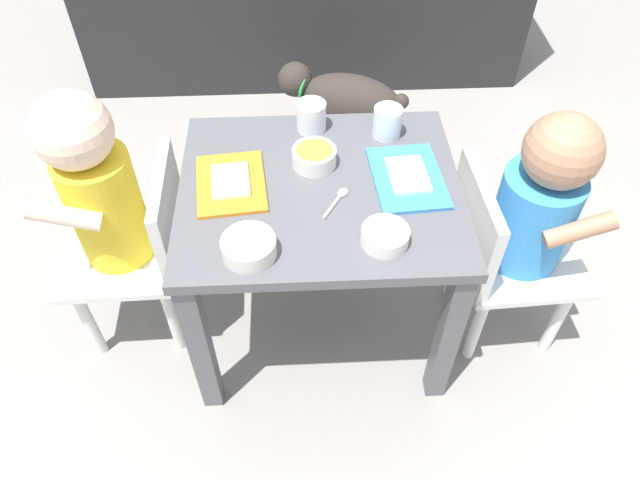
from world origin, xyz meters
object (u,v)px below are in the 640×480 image
object	(u,v)px
food_tray_right	(408,177)
dog	(344,101)
veggie_bowl_far	(385,236)
veggie_bowl_near	(249,247)
seated_child_left	(107,199)
water_cup_right	(387,123)
food_tray_left	(231,183)
cereal_bowl_left_side	(314,156)
seated_child_right	(531,211)
dining_table	(320,216)
spoon_by_left_tray	(337,200)
water_cup_left	(311,118)

from	to	relation	value
food_tray_right	dog	bearing A→B (deg)	96.08
veggie_bowl_far	veggie_bowl_near	bearing A→B (deg)	-175.93
seated_child_left	water_cup_right	xyz separation A→B (m)	(0.62, 0.14, 0.07)
food_tray_left	seated_child_left	bearing A→B (deg)	176.97
cereal_bowl_left_side	veggie_bowl_near	size ratio (longest dim) A/B	0.92
seated_child_left	veggie_bowl_far	bearing A→B (deg)	-18.35
seated_child_right	water_cup_right	size ratio (longest dim) A/B	9.27
veggie_bowl_near	water_cup_right	bearing A→B (deg)	49.12
dining_table	seated_child_right	world-z (taller)	seated_child_right
dog	spoon_by_left_tray	world-z (taller)	spoon_by_left_tray
seated_child_right	food_tray_left	bearing A→B (deg)	176.30
cereal_bowl_left_side	spoon_by_left_tray	world-z (taller)	cereal_bowl_left_side
dog	food_tray_left	bearing A→B (deg)	-113.45
dog	veggie_bowl_far	distance (m)	0.91
seated_child_left	dog	distance (m)	0.91
water_cup_right	dog	bearing A→B (deg)	95.00
seated_child_left	dog	size ratio (longest dim) A/B	1.62
seated_child_right	dog	size ratio (longest dim) A/B	1.52
water_cup_left	dining_table	bearing A→B (deg)	-87.01
seated_child_right	dining_table	bearing A→B (deg)	176.61
seated_child_left	veggie_bowl_far	xyz separation A→B (m)	(0.57, -0.19, 0.06)
dog	veggie_bowl_near	world-z (taller)	veggie_bowl_near
seated_child_left	spoon_by_left_tray	bearing A→B (deg)	-8.44
dog	cereal_bowl_left_side	xyz separation A→B (m)	(-0.12, -0.63, 0.30)
food_tray_left	water_cup_right	xyz separation A→B (m)	(0.35, 0.15, 0.03)
dog	food_tray_right	xyz separation A→B (m)	(0.07, -0.69, 0.28)
spoon_by_left_tray	food_tray_right	bearing A→B (deg)	20.93
food_tray_right	water_cup_right	size ratio (longest dim) A/B	3.06
dining_table	spoon_by_left_tray	xyz separation A→B (m)	(0.03, -0.04, 0.09)
seated_child_right	veggie_bowl_far	world-z (taller)	seated_child_right
veggie_bowl_far	food_tray_right	bearing A→B (deg)	68.12
food_tray_left	seated_child_right	bearing A→B (deg)	-3.70
dining_table	cereal_bowl_left_side	bearing A→B (deg)	97.01
water_cup_left	dog	bearing A→B (deg)	76.25
water_cup_right	veggie_bowl_far	distance (m)	0.33
dog	food_tray_right	bearing A→B (deg)	-83.92
food_tray_left	spoon_by_left_tray	bearing A→B (deg)	-14.92
dining_table	veggie_bowl_near	size ratio (longest dim) A/B	5.75
food_tray_left	veggie_bowl_near	size ratio (longest dim) A/B	1.95
water_cup_right	spoon_by_left_tray	bearing A→B (deg)	-120.87
water_cup_left	water_cup_right	xyz separation A→B (m)	(0.17, -0.03, 0.00)
water_cup_right	cereal_bowl_left_side	size ratio (longest dim) A/B	0.74
veggie_bowl_far	seated_child_right	bearing A→B (deg)	21.39
dog	veggie_bowl_far	size ratio (longest dim) A/B	4.65
cereal_bowl_left_side	food_tray_right	bearing A→B (deg)	-16.60
seated_child_left	cereal_bowl_left_side	size ratio (longest dim) A/B	7.32
veggie_bowl_far	dining_table	bearing A→B (deg)	125.62
spoon_by_left_tray	veggie_bowl_far	bearing A→B (deg)	-54.97
food_tray_left	dog	bearing A→B (deg)	66.55
seated_child_left	food_tray_left	distance (m)	0.28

